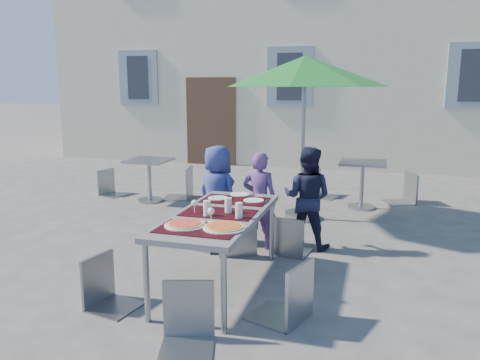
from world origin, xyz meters
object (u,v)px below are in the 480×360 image
(child_0, at_px, (217,194))
(chair_2, at_px, (291,212))
(child_1, at_px, (260,200))
(cafe_table_1, at_px, (362,175))
(bg_chair_r_0, at_px, (183,164))
(chair_0, at_px, (202,208))
(cafe_table_0, at_px, (149,173))
(pizza_near_left, at_px, (185,224))
(patio_umbrella, at_px, (305,73))
(chair_3, at_px, (104,252))
(chair_5, at_px, (187,279))
(pizza_near_right, at_px, (224,227))
(bg_chair_l_1, at_px, (321,167))
(chair_4, at_px, (290,255))
(dining_table, at_px, (219,218))
(chair_1, at_px, (237,205))
(bg_chair_l_0, at_px, (109,167))
(bg_chair_r_1, at_px, (407,170))
(child_2, at_px, (307,198))

(child_0, height_order, chair_2, child_0)
(child_1, height_order, cafe_table_1, child_1)
(bg_chair_r_0, bearing_deg, chair_0, -61.96)
(cafe_table_1, bearing_deg, cafe_table_0, -171.07)
(pizza_near_left, distance_m, patio_umbrella, 3.50)
(child_1, relative_size, chair_3, 1.34)
(chair_0, distance_m, chair_2, 1.07)
(child_1, xyz_separation_m, chair_5, (0.02, -2.33, -0.07))
(chair_3, bearing_deg, pizza_near_right, 12.50)
(chair_3, bearing_deg, pizza_near_left, 16.69)
(chair_5, relative_size, cafe_table_1, 1.17)
(pizza_near_left, distance_m, cafe_table_0, 4.14)
(bg_chair_l_1, bearing_deg, bg_chair_r_0, -160.80)
(child_1, height_order, patio_umbrella, patio_umbrella)
(chair_4, distance_m, cafe_table_0, 4.70)
(dining_table, relative_size, cafe_table_1, 2.37)
(pizza_near_left, height_order, child_0, child_0)
(chair_1, bearing_deg, bg_chair_l_0, 143.70)
(chair_5, bearing_deg, bg_chair_r_1, 70.85)
(child_0, relative_size, patio_umbrella, 0.52)
(chair_5, bearing_deg, child_0, 103.73)
(bg_chair_l_0, distance_m, bg_chair_l_1, 3.87)
(child_1, distance_m, chair_3, 2.16)
(dining_table, distance_m, chair_1, 0.95)
(pizza_near_left, xyz_separation_m, child_2, (0.80, 1.92, -0.14))
(child_2, distance_m, chair_4, 1.94)
(chair_5, height_order, cafe_table_0, chair_5)
(cafe_table_1, bearing_deg, child_2, -105.20)
(bg_chair_l_1, xyz_separation_m, bg_chair_r_1, (1.45, -0.04, 0.04))
(patio_umbrella, bearing_deg, bg_chair_l_1, 86.16)
(chair_3, distance_m, bg_chair_l_1, 5.09)
(chair_1, bearing_deg, pizza_near_right, -77.44)
(patio_umbrella, bearing_deg, cafe_table_0, 172.71)
(patio_umbrella, xyz_separation_m, cafe_table_0, (-2.70, 0.35, -1.65))
(dining_table, bearing_deg, pizza_near_left, -105.67)
(pizza_near_right, bearing_deg, chair_1, 102.56)
(chair_1, relative_size, cafe_table_0, 1.38)
(chair_0, relative_size, patio_umbrella, 0.37)
(child_0, relative_size, chair_1, 1.22)
(pizza_near_right, distance_m, chair_1, 1.46)
(child_2, distance_m, bg_chair_l_1, 2.79)
(child_2, distance_m, bg_chair_r_1, 3.03)
(pizza_near_left, bearing_deg, bg_chair_l_0, 129.66)
(chair_0, distance_m, bg_chair_r_1, 4.06)
(chair_1, bearing_deg, child_2, 32.77)
(chair_3, xyz_separation_m, cafe_table_0, (-1.47, 3.72, -0.01))
(chair_4, xyz_separation_m, cafe_table_1, (0.44, 4.08, -0.04))
(chair_5, bearing_deg, dining_table, 96.34)
(dining_table, height_order, child_1, child_1)
(bg_chair_l_0, bearing_deg, chair_3, -58.58)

